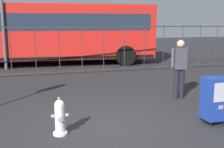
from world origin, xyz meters
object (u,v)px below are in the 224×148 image
Objects in this scene: fire_hydrant at (60,117)px; pedestrian at (180,66)px; newspaper_box_primary at (215,98)px; bus_far at (35,29)px; bus_near at (50,31)px.

pedestrian is at bearing 25.74° from fire_hydrant.
newspaper_box_primary is 0.61× the size of pedestrian.
bus_far reaches higher than fire_hydrant.
fire_hydrant is 3.96m from pedestrian.
bus_far is at bearing 105.08° from bus_near.
newspaper_box_primary is 14.12m from bus_far.
newspaper_box_primary is 0.10× the size of bus_near.
bus_far is (-0.68, 3.90, 0.00)m from bus_near.
pedestrian is (3.53, 1.70, 0.60)m from fire_hydrant.
newspaper_box_primary is at bearing -75.66° from bus_far.
bus_near reaches higher than newspaper_box_primary.
bus_far is at bearing 107.81° from pedestrian.
pedestrian is at bearing -63.24° from bus_near.
fire_hydrant is 3.24m from newspaper_box_primary.
bus_far is (-3.42, 13.66, 1.14)m from newspaper_box_primary.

